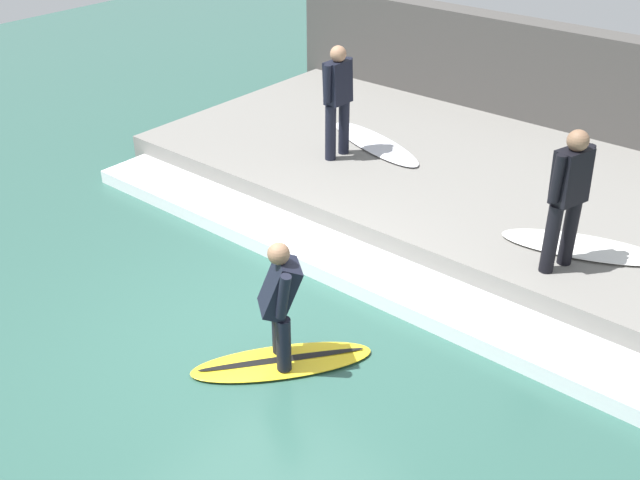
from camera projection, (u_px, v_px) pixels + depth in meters
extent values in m
plane|color=#2D564C|center=(263.00, 332.00, 7.92)|extent=(28.00, 28.00, 0.00)
cube|color=slate|center=(463.00, 183.00, 10.56)|extent=(4.40, 9.10, 0.42)
cube|color=#474442|center=(547.00, 87.00, 11.81)|extent=(0.50, 9.55, 1.94)
cube|color=white|center=(351.00, 265.00, 8.89)|extent=(0.80, 8.64, 0.19)
ellipsoid|color=yellow|center=(282.00, 362.00, 7.45)|extent=(1.75, 1.54, 0.06)
ellipsoid|color=black|center=(282.00, 359.00, 7.44)|extent=(1.37, 1.12, 0.01)
cylinder|color=black|center=(284.00, 344.00, 7.17)|extent=(0.15, 0.15, 0.59)
cylinder|color=black|center=(279.00, 327.00, 7.41)|extent=(0.15, 0.15, 0.59)
cube|color=black|center=(280.00, 287.00, 7.00)|extent=(0.53, 0.53, 0.59)
sphere|color=#846047|center=(279.00, 254.00, 6.82)|extent=(0.21, 0.21, 0.21)
cylinder|color=black|center=(283.00, 297.00, 6.81)|extent=(0.10, 0.18, 0.50)
cylinder|color=black|center=(276.00, 273.00, 7.16)|extent=(0.10, 0.18, 0.50)
cylinder|color=black|center=(570.00, 231.00, 8.12)|extent=(0.16, 0.16, 0.81)
cylinder|color=black|center=(551.00, 239.00, 7.98)|extent=(0.16, 0.16, 0.81)
cube|color=black|center=(571.00, 176.00, 7.70)|extent=(0.44, 0.35, 0.60)
sphere|color=#846047|center=(578.00, 141.00, 7.50)|extent=(0.22, 0.22, 0.22)
cylinder|color=black|center=(586.00, 168.00, 7.79)|extent=(0.11, 0.12, 0.52)
cylinder|color=black|center=(558.00, 178.00, 7.58)|extent=(0.11, 0.12, 0.52)
ellipsoid|color=white|center=(582.00, 247.00, 8.57)|extent=(1.16, 1.92, 0.06)
cylinder|color=black|center=(344.00, 127.00, 10.75)|extent=(0.16, 0.16, 0.81)
cylinder|color=black|center=(331.00, 133.00, 10.56)|extent=(0.16, 0.16, 0.81)
cube|color=black|center=(338.00, 82.00, 10.30)|extent=(0.39, 0.26, 0.60)
sphere|color=#A87A5B|center=(338.00, 54.00, 10.10)|extent=(0.23, 0.23, 0.23)
cylinder|color=black|center=(348.00, 76.00, 10.43)|extent=(0.11, 0.12, 0.52)
cylinder|color=black|center=(328.00, 84.00, 10.14)|extent=(0.11, 0.12, 0.52)
ellipsoid|color=silver|center=(375.00, 143.00, 11.18)|extent=(1.17, 2.07, 0.06)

